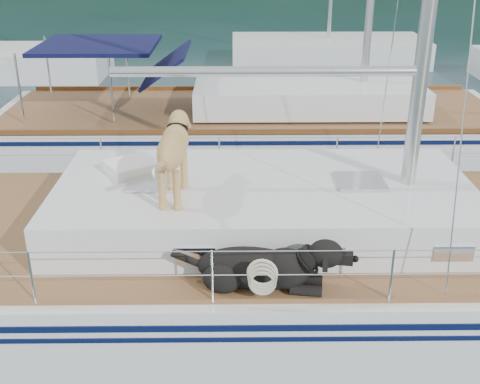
{
  "coord_description": "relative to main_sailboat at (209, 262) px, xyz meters",
  "views": [
    {
      "loc": [
        0.42,
        -6.91,
        4.73
      ],
      "look_at": [
        0.5,
        0.2,
        1.6
      ],
      "focal_mm": 45.0,
      "sensor_mm": 36.0,
      "label": 1
    }
  ],
  "objects": [
    {
      "name": "ground",
      "position": [
        -0.09,
        0.01,
        -0.68
      ],
      "size": [
        120.0,
        120.0,
        0.0
      ],
      "primitive_type": "plane",
      "color": "black",
      "rests_on": "ground"
    },
    {
      "name": "main_sailboat",
      "position": [
        0.0,
        0.0,
        0.0
      ],
      "size": [
        12.0,
        3.8,
        14.01
      ],
      "color": "white",
      "rests_on": "ground"
    },
    {
      "name": "neighbor_sailboat",
      "position": [
        0.83,
        5.77,
        -0.05
      ],
      "size": [
        11.0,
        3.5,
        13.3
      ],
      "color": "white",
      "rests_on": "ground"
    },
    {
      "name": "bg_boat_center",
      "position": [
        3.91,
        16.01,
        -0.23
      ],
      "size": [
        7.2,
        3.0,
        11.65
      ],
      "color": "white",
      "rests_on": "ground"
    }
  ]
}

